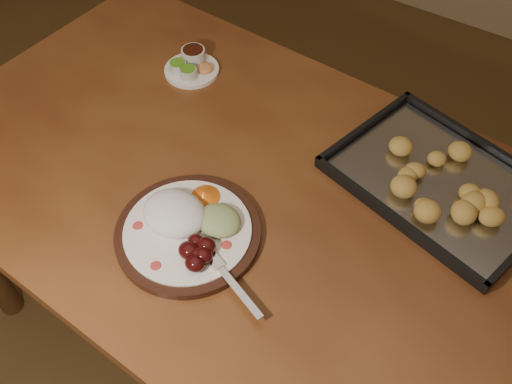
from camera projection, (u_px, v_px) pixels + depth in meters
The scene contains 5 objects.
ground at pixel (195, 300), 1.90m from camera, with size 4.00×4.00×0.00m, color brown.
dining_table at pixel (243, 209), 1.32m from camera, with size 1.55×0.98×0.75m.
dinner_plate at pixel (188, 227), 1.14m from camera, with size 0.38×0.29×0.07m.
condiment_saucer at pixel (191, 65), 1.47m from camera, with size 0.14×0.14×0.05m.
baking_tray at pixel (441, 180), 1.23m from camera, with size 0.51×0.42×0.05m.
Camera 1 is at (0.67, -0.66, 1.70)m, focal length 40.00 mm.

